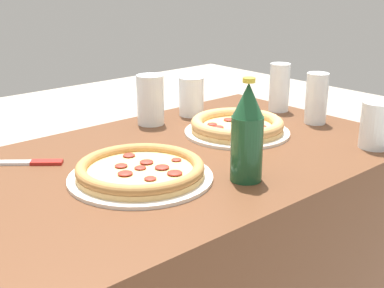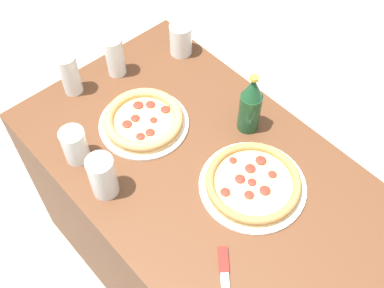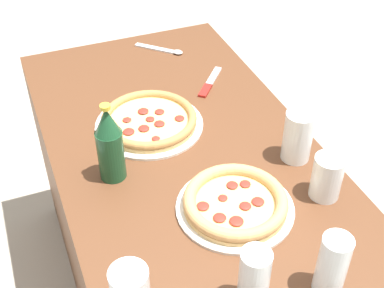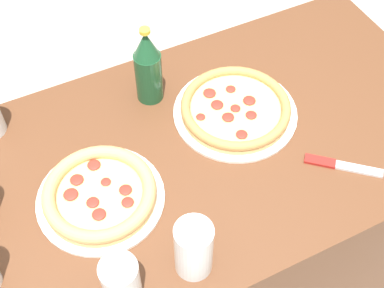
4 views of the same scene
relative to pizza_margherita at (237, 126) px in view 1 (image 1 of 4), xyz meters
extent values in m
cylinder|color=silver|center=(0.00, 0.00, -0.02)|extent=(0.29, 0.29, 0.01)
cylinder|color=tan|center=(0.00, 0.00, -0.01)|extent=(0.25, 0.25, 0.01)
cylinder|color=#E5C170|center=(0.00, 0.00, 0.00)|extent=(0.22, 0.22, 0.00)
torus|color=tan|center=(0.00, 0.00, 0.01)|extent=(0.25, 0.25, 0.03)
ellipsoid|color=maroon|center=(-0.02, -0.08, 0.01)|extent=(0.03, 0.03, 0.01)
ellipsoid|color=maroon|center=(-0.06, 0.02, 0.01)|extent=(0.03, 0.03, 0.01)
ellipsoid|color=maroon|center=(0.02, 0.02, 0.01)|extent=(0.03, 0.03, 0.01)
ellipsoid|color=maroon|center=(-0.05, 0.05, 0.00)|extent=(0.03, 0.03, 0.01)
ellipsoid|color=maroon|center=(-0.02, -0.02, 0.00)|extent=(0.02, 0.02, 0.01)
ellipsoid|color=maroon|center=(0.03, -0.06, 0.01)|extent=(0.03, 0.03, 0.01)
ellipsoid|color=maroon|center=(0.06, -0.02, 0.01)|extent=(0.03, 0.03, 0.01)
ellipsoid|color=maroon|center=(0.02, 0.05, 0.01)|extent=(0.03, 0.03, 0.01)
cylinder|color=silver|center=(-0.40, -0.09, -0.02)|extent=(0.31, 0.31, 0.01)
cylinder|color=tan|center=(-0.40, -0.09, -0.01)|extent=(0.28, 0.28, 0.01)
cylinder|color=#E5C170|center=(-0.40, -0.09, 0.00)|extent=(0.24, 0.24, 0.00)
torus|color=#AD7A42|center=(-0.40, -0.09, 0.01)|extent=(0.28, 0.28, 0.02)
ellipsoid|color=maroon|center=(-0.36, -0.12, 0.01)|extent=(0.03, 0.03, 0.01)
ellipsoid|color=maroon|center=(-0.39, -0.09, 0.00)|extent=(0.03, 0.03, 0.01)
ellipsoid|color=maroon|center=(-0.36, -0.16, 0.01)|extent=(0.03, 0.03, 0.01)
ellipsoid|color=maroon|center=(-0.30, -0.10, 0.00)|extent=(0.02, 0.02, 0.01)
ellipsoid|color=maroon|center=(-0.36, -0.07, 0.01)|extent=(0.03, 0.03, 0.01)
ellipsoid|color=maroon|center=(-0.42, -0.05, 0.00)|extent=(0.03, 0.03, 0.01)
ellipsoid|color=maroon|center=(-0.41, -0.15, 0.00)|extent=(0.03, 0.03, 0.01)
ellipsoid|color=maroon|center=(-0.44, -0.09, 0.01)|extent=(0.03, 0.03, 0.01)
ellipsoid|color=maroon|center=(-0.37, -0.01, 0.00)|extent=(0.03, 0.03, 0.01)
cylinder|color=white|center=(0.25, -0.08, 0.05)|extent=(0.06, 0.06, 0.15)
cylinder|color=black|center=(0.25, -0.08, 0.04)|extent=(0.05, 0.05, 0.12)
cylinder|color=white|center=(0.18, -0.31, 0.04)|extent=(0.08, 0.08, 0.12)
cylinder|color=maroon|center=(0.18, -0.31, 0.02)|extent=(0.07, 0.07, 0.07)
cylinder|color=white|center=(-0.12, 0.23, 0.05)|extent=(0.08, 0.08, 0.14)
cylinder|color=#F4A323|center=(-0.12, 0.23, 0.02)|extent=(0.06, 0.06, 0.07)
cylinder|color=white|center=(0.28, 0.08, 0.05)|extent=(0.06, 0.06, 0.15)
cylinder|color=silver|center=(0.28, 0.08, 0.04)|extent=(0.05, 0.05, 0.11)
cylinder|color=white|center=(0.04, 0.23, 0.04)|extent=(0.08, 0.08, 0.12)
cylinder|color=orange|center=(0.04, 0.23, 0.02)|extent=(0.06, 0.06, 0.08)
cylinder|color=#194728|center=(-0.23, -0.24, 0.05)|extent=(0.07, 0.07, 0.14)
cone|color=#194728|center=(-0.23, -0.24, 0.16)|extent=(0.07, 0.07, 0.07)
cylinder|color=gold|center=(-0.23, -0.24, 0.20)|extent=(0.03, 0.03, 0.01)
cube|color=maroon|center=(-0.50, 0.13, -0.02)|extent=(0.07, 0.07, 0.01)
cube|color=silver|center=(-0.57, 0.19, -0.02)|extent=(0.10, 0.09, 0.01)
camera|label=1|loc=(-1.03, -0.96, 0.42)|focal=50.00mm
camera|label=2|loc=(-0.83, 0.54, 1.18)|focal=45.00mm
camera|label=3|loc=(0.80, -0.43, 0.92)|focal=50.00mm
camera|label=4|loc=(0.10, 0.66, 1.01)|focal=50.00mm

